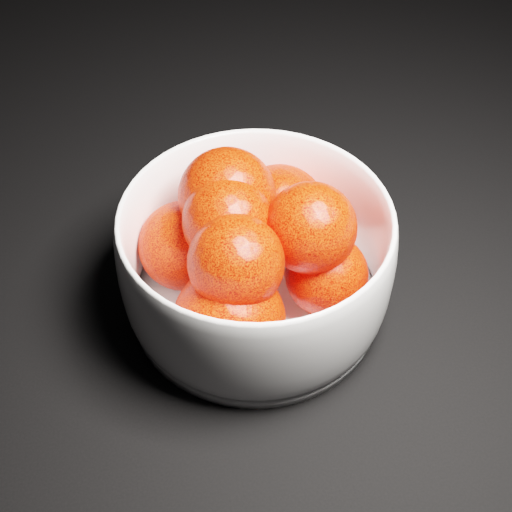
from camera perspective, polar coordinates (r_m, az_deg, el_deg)
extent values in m
cylinder|color=white|center=(0.66, 0.00, -3.45)|extent=(0.22, 0.22, 0.01)
sphere|color=#FF1E07|center=(0.67, 1.85, 3.54)|extent=(0.09, 0.09, 0.09)
sphere|color=#FF1E07|center=(0.64, -5.82, 0.81)|extent=(0.08, 0.08, 0.08)
sphere|color=#FF1E07|center=(0.58, -2.14, -5.19)|extent=(0.09, 0.09, 0.09)
sphere|color=#FF1E07|center=(0.61, 5.68, -1.53)|extent=(0.07, 0.07, 0.07)
sphere|color=#FF1E07|center=(0.61, -2.31, 4.80)|extent=(0.08, 0.08, 0.08)
sphere|color=#FF1E07|center=(0.56, -1.61, -0.53)|extent=(0.08, 0.08, 0.08)
sphere|color=#FF1E07|center=(0.58, 4.39, 2.26)|extent=(0.08, 0.08, 0.08)
sphere|color=#FF1E07|center=(0.59, -2.31, 2.79)|extent=(0.08, 0.08, 0.08)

